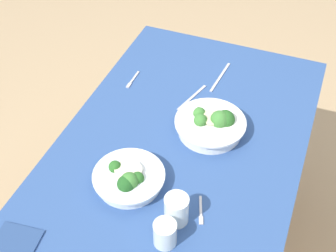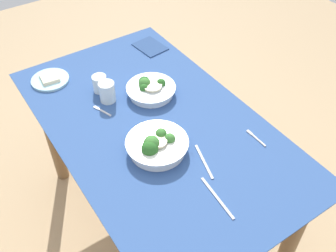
# 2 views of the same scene
# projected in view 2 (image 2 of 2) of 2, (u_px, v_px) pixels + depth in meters

# --- Properties ---
(ground_plane) EXTENTS (6.00, 6.00, 0.00)m
(ground_plane) POSITION_uv_depth(u_px,v_px,m) (158.00, 221.00, 2.23)
(ground_plane) COLOR tan
(dining_table) EXTENTS (1.42, 0.83, 0.77)m
(dining_table) POSITION_uv_depth(u_px,v_px,m) (156.00, 144.00, 1.78)
(dining_table) COLOR #2D4C84
(dining_table) RESTS_ON ground_plane
(broccoli_bowl_far) EXTENTS (0.25, 0.25, 0.10)m
(broccoli_bowl_far) POSITION_uv_depth(u_px,v_px,m) (157.00, 145.00, 1.55)
(broccoli_bowl_far) COLOR white
(broccoli_bowl_far) RESTS_ON dining_table
(broccoli_bowl_near) EXTENTS (0.23, 0.23, 0.08)m
(broccoli_bowl_near) POSITION_uv_depth(u_px,v_px,m) (150.00, 89.00, 1.82)
(broccoli_bowl_near) COLOR white
(broccoli_bowl_near) RESTS_ON dining_table
(bread_side_plate) EXTENTS (0.18, 0.18, 0.03)m
(bread_side_plate) POSITION_uv_depth(u_px,v_px,m) (50.00, 79.00, 1.91)
(bread_side_plate) COLOR #99C6D1
(bread_side_plate) RESTS_ON dining_table
(water_glass_center) EXTENTS (0.07, 0.07, 0.10)m
(water_glass_center) POSITION_uv_depth(u_px,v_px,m) (107.00, 92.00, 1.77)
(water_glass_center) COLOR silver
(water_glass_center) RESTS_ON dining_table
(water_glass_side) EXTENTS (0.07, 0.07, 0.08)m
(water_glass_side) POSITION_uv_depth(u_px,v_px,m) (100.00, 84.00, 1.83)
(water_glass_side) COLOR silver
(water_glass_side) RESTS_ON dining_table
(fork_by_far_bowl) EXTENTS (0.10, 0.04, 0.00)m
(fork_by_far_bowl) POSITION_uv_depth(u_px,v_px,m) (102.00, 111.00, 1.75)
(fork_by_far_bowl) COLOR #B7B7BC
(fork_by_far_bowl) RESTS_ON dining_table
(fork_by_near_bowl) EXTENTS (0.11, 0.01, 0.00)m
(fork_by_near_bowl) POSITION_uv_depth(u_px,v_px,m) (255.00, 137.00, 1.63)
(fork_by_near_bowl) COLOR #B7B7BC
(fork_by_near_bowl) RESTS_ON dining_table
(table_knife_left) EXTENTS (0.18, 0.06, 0.00)m
(table_knife_left) POSITION_uv_depth(u_px,v_px,m) (204.00, 161.00, 1.54)
(table_knife_left) COLOR #B7B7BC
(table_knife_left) RESTS_ON dining_table
(table_knife_right) EXTENTS (0.21, 0.03, 0.00)m
(table_knife_right) POSITION_uv_depth(u_px,v_px,m) (217.00, 198.00, 1.41)
(table_knife_right) COLOR #B7B7BC
(table_knife_right) RESTS_ON dining_table
(napkin_folded_upper) EXTENTS (0.18, 0.15, 0.01)m
(napkin_folded_upper) POSITION_uv_depth(u_px,v_px,m) (150.00, 47.00, 2.13)
(napkin_folded_upper) COLOR navy
(napkin_folded_upper) RESTS_ON dining_table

